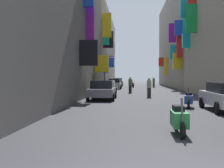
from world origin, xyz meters
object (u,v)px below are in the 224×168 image
Objects in this scene: parked_car_silver at (115,84)px; parked_car_grey at (103,90)px; pedestrian_near_left at (149,88)px; scooter_white at (120,85)px; pedestrian_crossing at (154,82)px; scooter_red at (132,85)px; parked_car_green at (106,87)px; pedestrian_near_right at (130,85)px; parked_car_black at (118,82)px; scooter_green at (179,119)px; traffic_light_near_corner at (105,67)px; scooter_blue at (189,99)px.

parked_car_grey is (0.11, -17.58, 0.01)m from parked_car_silver.
pedestrian_near_left reaches higher than parked_car_grey.
pedestrian_crossing reaches higher than scooter_white.
scooter_red is 3.55m from pedestrian_crossing.
pedestrian_near_left reaches higher than pedestrian_crossing.
parked_car_green is 2.76m from pedestrian_near_right.
parked_car_black is 8.07m from pedestrian_crossing.
scooter_green is (3.70, -29.91, -0.28)m from parked_car_silver.
parked_car_green is at bearing 132.42° from pedestrian_near_left.
parked_car_silver is 2.45× the size of pedestrian_crossing.
parked_car_silver is 17.58m from parked_car_grey.
pedestrian_near_right is at bearing -62.35° from traffic_light_near_corner.
parked_car_green is at bearing 115.57° from scooter_blue.
scooter_green is at bearing -84.79° from scooter_white.
parked_car_green is at bearing -110.35° from pedestrian_crossing.
parked_car_green is 7.83m from traffic_light_near_corner.
pedestrian_near_right is (1.57, -13.42, 0.37)m from scooter_white.
pedestrian_near_left is (-2.05, -20.66, 0.02)m from pedestrian_crossing.
scooter_white is 1.10× the size of pedestrian_near_left.
traffic_light_near_corner is (-3.20, 6.11, 2.14)m from pedestrian_near_right.
parked_car_black reaches higher than scooter_green.
parked_car_silver is at bearing 103.93° from pedestrian_near_left.
scooter_white is 13.52m from pedestrian_near_right.
scooter_green is at bearing -78.38° from parked_car_green.
traffic_light_near_corner is (-1.63, -7.31, 2.51)m from scooter_white.
parked_car_silver is 8.02m from pedestrian_crossing.
pedestrian_near_right is at bearing -83.33° from scooter_white.
scooter_blue is (5.70, -11.91, -0.25)m from parked_car_green.
traffic_light_near_corner reaches higher than pedestrian_near_left.
parked_car_silver is at bearing -89.57° from parked_car_black.
scooter_green is 1.15× the size of pedestrian_crossing.
scooter_red is (-3.11, 27.48, 0.00)m from scooter_blue.
pedestrian_crossing reaches higher than scooter_green.
parked_car_grey is at bearing 136.37° from scooter_blue.
parked_car_black is 14.55m from traffic_light_near_corner.
scooter_green is at bearing -79.92° from traffic_light_near_corner.
parked_car_black is 28.61m from parked_car_grey.
pedestrian_crossing is (3.46, 0.72, 0.33)m from scooter_red.
parked_car_grey is 8.41m from pedestrian_near_right.
scooter_red is at bearing 25.10° from scooter_white.
parked_car_silver is 2.21× the size of scooter_red.
pedestrian_near_right reaches higher than scooter_blue.
scooter_green is at bearing -82.95° from parked_car_silver.
pedestrian_crossing is 0.37× the size of traffic_light_near_corner.
parked_car_grey is 21.58m from scooter_white.
pedestrian_near_right reaches higher than scooter_red.
traffic_light_near_corner is at bearing 96.03° from parked_car_green.
parked_car_green is 2.40× the size of scooter_white.
parked_car_black is 2.59× the size of pedestrian_crossing.
pedestrian_near_right reaches higher than parked_car_green.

